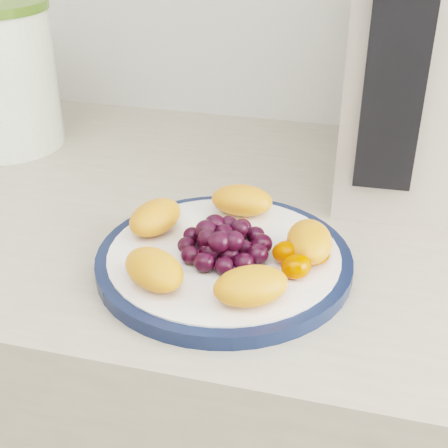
# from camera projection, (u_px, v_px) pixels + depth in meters

# --- Properties ---
(counter) EXTENTS (3.50, 0.60, 0.90)m
(counter) POSITION_uv_depth(u_px,v_px,m) (195.00, 448.00, 0.99)
(counter) COLOR #AFA591
(counter) RESTS_ON floor
(plate_rim) EXTENTS (0.26, 0.26, 0.01)m
(plate_rim) POSITION_uv_depth(u_px,v_px,m) (224.00, 260.00, 0.63)
(plate_rim) COLOR #121E3D
(plate_rim) RESTS_ON counter
(plate_face) EXTENTS (0.24, 0.24, 0.02)m
(plate_face) POSITION_uv_depth(u_px,v_px,m) (224.00, 259.00, 0.63)
(plate_face) COLOR white
(plate_face) RESTS_ON counter
(appliance_body) EXTENTS (0.21, 0.29, 0.36)m
(appliance_body) POSITION_uv_depth(u_px,v_px,m) (439.00, 39.00, 0.74)
(appliance_body) COLOR #BCB1A3
(appliance_body) RESTS_ON counter
(appliance_panel) EXTENTS (0.06, 0.02, 0.27)m
(appliance_panel) POSITION_uv_depth(u_px,v_px,m) (397.00, 65.00, 0.62)
(appliance_panel) COLOR black
(appliance_panel) RESTS_ON appliance_body
(fruit_plate) EXTENTS (0.22, 0.22, 0.03)m
(fruit_plate) POSITION_uv_depth(u_px,v_px,m) (228.00, 241.00, 0.62)
(fruit_plate) COLOR orange
(fruit_plate) RESTS_ON plate_face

